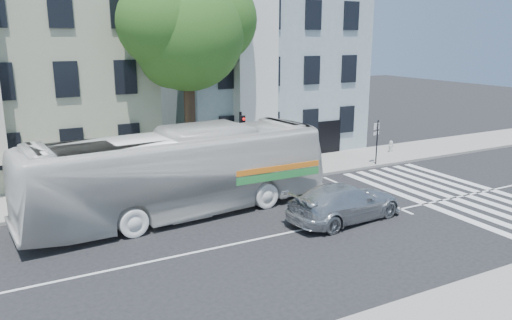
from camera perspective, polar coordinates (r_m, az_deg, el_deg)
ground at (r=19.17m, az=1.86°, el=-8.69°), size 120.00×120.00×0.00m
sidewalk_far at (r=26.00m, az=-6.94°, el=-2.47°), size 80.00×4.00×0.15m
building_left at (r=30.44m, az=-24.79°, el=9.15°), size 12.00×10.00×11.00m
building_right at (r=34.27m, az=-0.41°, el=10.81°), size 12.00×10.00×11.00m
street_tree at (r=25.66m, az=-7.95°, el=14.83°), size 7.30×5.90×11.10m
bus at (r=21.14m, az=-8.75°, el=-1.42°), size 4.21×13.39×3.67m
sedan at (r=20.87m, az=10.12°, el=-4.78°), size 2.67×5.41×1.51m
hedge at (r=23.86m, az=-11.36°, el=-3.09°), size 8.51×2.35×0.70m
traffic_signal at (r=24.97m, az=-1.65°, el=2.48°), size 0.37×0.51×3.74m
fire_hydrant at (r=33.15m, az=15.16°, el=1.54°), size 0.42×0.24×0.74m
far_sign_pole at (r=29.57m, az=13.63°, el=2.64°), size 0.46×0.21×2.57m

